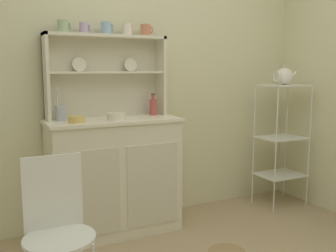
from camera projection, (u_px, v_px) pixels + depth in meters
wall_back at (138, 74)px, 3.26m from camera, size 3.84×0.05×2.50m
hutch_cabinet at (114, 175)px, 3.01m from camera, size 1.03×0.45×0.91m
hutch_shelf_unit at (106, 69)px, 3.03m from camera, size 0.96×0.18×0.65m
bakers_rack at (282, 132)px, 3.59m from camera, size 0.42×0.32×1.15m
wire_chair at (57, 222)px, 1.95m from camera, size 0.36×0.36×0.85m
cup_sage_0 at (63, 26)px, 2.81m from camera, size 0.10×0.08×0.09m
cup_lilac_1 at (84, 28)px, 2.88m from camera, size 0.08×0.07×0.08m
cup_sky_2 at (106, 28)px, 2.95m from camera, size 0.09×0.08×0.09m
cup_cream_3 at (127, 29)px, 3.03m from camera, size 0.09×0.08×0.09m
cup_terracotta_4 at (146, 30)px, 3.10m from camera, size 0.10×0.08×0.09m
bowl_mixing_large at (77, 119)px, 2.74m from camera, size 0.12×0.12×0.05m
bowl_floral_medium at (116, 117)px, 2.88m from camera, size 0.13×0.13×0.05m
jam_bottle at (153, 106)px, 3.18m from camera, size 0.06×0.06×0.18m
utensil_jar at (61, 113)px, 2.84m from camera, size 0.08×0.08×0.25m
porcelain_teapot at (284, 76)px, 3.51m from camera, size 0.25×0.16×0.18m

